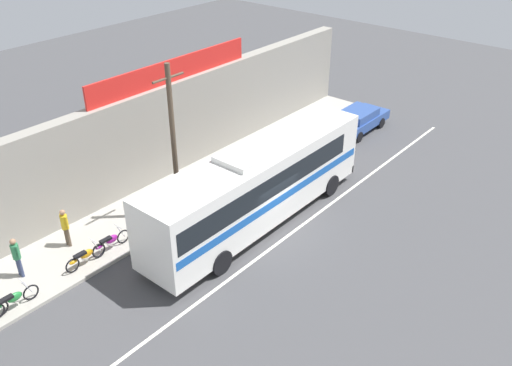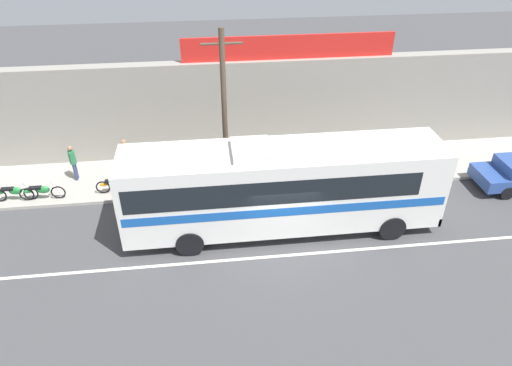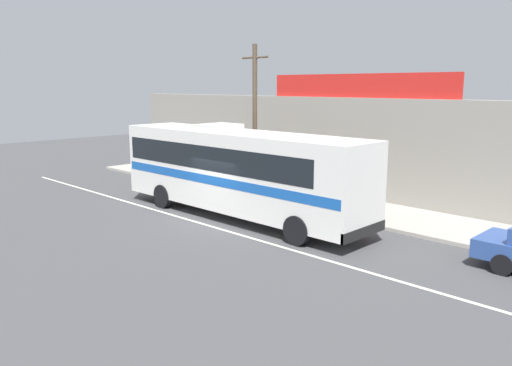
{
  "view_description": "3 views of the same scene",
  "coord_description": "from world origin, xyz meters",
  "px_view_note": "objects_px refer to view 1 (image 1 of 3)",
  "views": [
    {
      "loc": [
        -15.43,
        -12.1,
        13.82
      ],
      "look_at": [
        0.54,
        1.35,
        1.67
      ],
      "focal_mm": 38.09,
      "sensor_mm": 36.0,
      "label": 1
    },
    {
      "loc": [
        -2.63,
        -13.53,
        11.67
      ],
      "look_at": [
        -0.8,
        1.89,
        1.56
      ],
      "focal_mm": 32.37,
      "sensor_mm": 36.0,
      "label": 2
    },
    {
      "loc": [
        14.93,
        -13.19,
        5.38
      ],
      "look_at": [
        1.22,
        0.82,
        1.6
      ],
      "focal_mm": 35.78,
      "sensor_mm": 36.0,
      "label": 3
    }
  ],
  "objects_px": {
    "intercity_bus": "(256,183)",
    "pedestrian_by_curb": "(16,255)",
    "motorcycle_purple": "(85,256)",
    "utility_pole": "(174,142)",
    "motorcycle_orange": "(110,241)",
    "motorcycle_blue": "(12,300)",
    "parked_car": "(358,119)",
    "pedestrian_near_shop": "(65,225)"
  },
  "relations": [
    {
      "from": "intercity_bus",
      "to": "pedestrian_by_curb",
      "type": "bearing_deg",
      "value": 152.84
    },
    {
      "from": "intercity_bus",
      "to": "motorcycle_purple",
      "type": "bearing_deg",
      "value": 155.05
    },
    {
      "from": "utility_pole",
      "to": "motorcycle_orange",
      "type": "distance_m",
      "value": 4.88
    },
    {
      "from": "motorcycle_blue",
      "to": "motorcycle_orange",
      "type": "bearing_deg",
      "value": 2.77
    },
    {
      "from": "parked_car",
      "to": "motorcycle_blue",
      "type": "xyz_separation_m",
      "value": [
        -21.41,
        1.3,
        -0.17
      ]
    },
    {
      "from": "motorcycle_purple",
      "to": "pedestrian_by_curb",
      "type": "relative_size",
      "value": 1.06
    },
    {
      "from": "utility_pole",
      "to": "pedestrian_by_curb",
      "type": "relative_size",
      "value": 4.08
    },
    {
      "from": "motorcycle_blue",
      "to": "intercity_bus",
      "type": "bearing_deg",
      "value": -16.74
    },
    {
      "from": "motorcycle_orange",
      "to": "pedestrian_by_curb",
      "type": "relative_size",
      "value": 1.07
    },
    {
      "from": "utility_pole",
      "to": "pedestrian_by_curb",
      "type": "height_order",
      "value": "utility_pole"
    },
    {
      "from": "motorcycle_orange",
      "to": "motorcycle_blue",
      "type": "distance_m",
      "value": 4.38
    },
    {
      "from": "motorcycle_purple",
      "to": "pedestrian_near_shop",
      "type": "distance_m",
      "value": 1.79
    },
    {
      "from": "parked_car",
      "to": "motorcycle_blue",
      "type": "distance_m",
      "value": 21.45
    },
    {
      "from": "intercity_bus",
      "to": "motorcycle_purple",
      "type": "distance_m",
      "value": 7.63
    },
    {
      "from": "utility_pole",
      "to": "motorcycle_orange",
      "type": "xyz_separation_m",
      "value": [
        -3.64,
        0.2,
        -3.25
      ]
    },
    {
      "from": "parked_car",
      "to": "utility_pole",
      "type": "height_order",
      "value": "utility_pole"
    },
    {
      "from": "intercity_bus",
      "to": "parked_car",
      "type": "distance_m",
      "value": 11.7
    },
    {
      "from": "intercity_bus",
      "to": "pedestrian_near_shop",
      "type": "xyz_separation_m",
      "value": [
        -6.48,
        4.82,
        -0.9
      ]
    },
    {
      "from": "motorcycle_orange",
      "to": "pedestrian_by_curb",
      "type": "xyz_separation_m",
      "value": [
        -3.24,
        1.31,
        0.59
      ]
    },
    {
      "from": "utility_pole",
      "to": "motorcycle_blue",
      "type": "height_order",
      "value": "utility_pole"
    },
    {
      "from": "pedestrian_by_curb",
      "to": "pedestrian_near_shop",
      "type": "relative_size",
      "value": 0.99
    },
    {
      "from": "parked_car",
      "to": "motorcycle_orange",
      "type": "xyz_separation_m",
      "value": [
        -17.04,
        1.52,
        -0.17
      ]
    },
    {
      "from": "motorcycle_blue",
      "to": "pedestrian_by_curb",
      "type": "xyz_separation_m",
      "value": [
        1.13,
        1.53,
        0.59
      ]
    },
    {
      "from": "motorcycle_orange",
      "to": "pedestrian_near_shop",
      "type": "distance_m",
      "value": 1.97
    },
    {
      "from": "intercity_bus",
      "to": "pedestrian_near_shop",
      "type": "distance_m",
      "value": 8.12
    },
    {
      "from": "intercity_bus",
      "to": "parked_car",
      "type": "height_order",
      "value": "intercity_bus"
    },
    {
      "from": "motorcycle_orange",
      "to": "pedestrian_by_curb",
      "type": "height_order",
      "value": "pedestrian_by_curb"
    },
    {
      "from": "pedestrian_by_curb",
      "to": "motorcycle_orange",
      "type": "bearing_deg",
      "value": -22.04
    },
    {
      "from": "intercity_bus",
      "to": "motorcycle_orange",
      "type": "distance_m",
      "value": 6.56
    },
    {
      "from": "motorcycle_orange",
      "to": "motorcycle_purple",
      "type": "relative_size",
      "value": 1.01
    },
    {
      "from": "pedestrian_by_curb",
      "to": "motorcycle_blue",
      "type": "bearing_deg",
      "value": -126.54
    },
    {
      "from": "pedestrian_by_curb",
      "to": "parked_car",
      "type": "bearing_deg",
      "value": -7.94
    },
    {
      "from": "parked_car",
      "to": "motorcycle_orange",
      "type": "relative_size",
      "value": 2.43
    },
    {
      "from": "parked_car",
      "to": "pedestrian_near_shop",
      "type": "height_order",
      "value": "pedestrian_near_shop"
    },
    {
      "from": "intercity_bus",
      "to": "parked_car",
      "type": "xyz_separation_m",
      "value": [
        11.5,
        1.68,
        -1.33
      ]
    },
    {
      "from": "parked_car",
      "to": "pedestrian_by_curb",
      "type": "bearing_deg",
      "value": 172.06
    },
    {
      "from": "motorcycle_blue",
      "to": "pedestrian_by_curb",
      "type": "relative_size",
      "value": 1.11
    },
    {
      "from": "intercity_bus",
      "to": "motorcycle_blue",
      "type": "height_order",
      "value": "intercity_bus"
    },
    {
      "from": "intercity_bus",
      "to": "pedestrian_near_shop",
      "type": "bearing_deg",
      "value": 143.35
    },
    {
      "from": "utility_pole",
      "to": "motorcycle_blue",
      "type": "distance_m",
      "value": 8.65
    },
    {
      "from": "motorcycle_purple",
      "to": "pedestrian_near_shop",
      "type": "xyz_separation_m",
      "value": [
        0.3,
        1.67,
        0.6
      ]
    },
    {
      "from": "intercity_bus",
      "to": "parked_car",
      "type": "relative_size",
      "value": 2.7
    }
  ]
}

